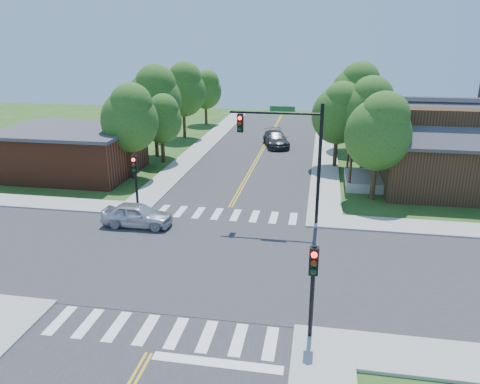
% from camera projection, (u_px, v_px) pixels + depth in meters
% --- Properties ---
extents(ground, '(100.00, 100.00, 0.00)m').
position_uv_depth(ground, '(202.00, 259.00, 23.64)').
color(ground, '#234B17').
rests_on(ground, ground).
extents(road_ns, '(10.00, 90.00, 0.04)m').
position_uv_depth(road_ns, '(202.00, 259.00, 23.63)').
color(road_ns, '#2D2D30').
rests_on(road_ns, ground).
extents(road_ew, '(90.00, 10.00, 0.04)m').
position_uv_depth(road_ew, '(202.00, 259.00, 23.63)').
color(road_ew, '#2D2D30').
rests_on(road_ew, ground).
extents(intersection_patch, '(10.20, 10.20, 0.06)m').
position_uv_depth(intersection_patch, '(202.00, 259.00, 23.64)').
color(intersection_patch, '#2D2D30').
rests_on(intersection_patch, ground).
extents(sidewalk_ne, '(40.00, 40.00, 0.14)m').
position_uv_depth(sidewalk_ne, '(454.00, 182.00, 35.78)').
color(sidewalk_ne, '#9E9B93').
rests_on(sidewalk_ne, ground).
extents(sidewalk_nw, '(40.00, 40.00, 0.14)m').
position_uv_depth(sidewalk_nw, '(72.00, 163.00, 40.97)').
color(sidewalk_nw, '#9E9B93').
rests_on(sidewalk_nw, ground).
extents(crosswalk_north, '(8.85, 2.00, 0.01)m').
position_uv_depth(crosswalk_north, '(226.00, 214.00, 29.41)').
color(crosswalk_north, white).
rests_on(crosswalk_north, ground).
extents(crosswalk_south, '(8.85, 2.00, 0.01)m').
position_uv_depth(crosswalk_south, '(161.00, 331.00, 17.84)').
color(crosswalk_south, white).
rests_on(crosswalk_south, ground).
extents(centerline, '(0.30, 90.00, 0.01)m').
position_uv_depth(centerline, '(202.00, 259.00, 23.63)').
color(centerline, gold).
rests_on(centerline, ground).
extents(stop_bar, '(4.60, 0.45, 0.09)m').
position_uv_depth(stop_bar, '(217.00, 364.00, 16.14)').
color(stop_bar, white).
rests_on(stop_bar, ground).
extents(signal_mast_ne, '(5.30, 0.42, 7.20)m').
position_uv_depth(signal_mast_ne, '(290.00, 144.00, 26.66)').
color(signal_mast_ne, black).
rests_on(signal_mast_ne, ground).
extents(signal_pole_se, '(0.34, 0.42, 3.80)m').
position_uv_depth(signal_pole_se, '(313.00, 275.00, 16.62)').
color(signal_pole_se, black).
rests_on(signal_pole_se, ground).
extents(signal_pole_nw, '(0.34, 0.42, 3.80)m').
position_uv_depth(signal_pole_nw, '(135.00, 173.00, 28.91)').
color(signal_pole_nw, black).
rests_on(signal_pole_nw, ground).
extents(house_ne, '(13.05, 8.80, 7.11)m').
position_uv_depth(house_ne, '(455.00, 145.00, 33.38)').
color(house_ne, black).
rests_on(house_ne, ground).
extents(building_nw, '(10.40, 8.40, 3.73)m').
position_uv_depth(building_nw, '(71.00, 151.00, 37.68)').
color(building_nw, brown).
rests_on(building_nw, ground).
extents(tree_e_a, '(4.36, 4.14, 7.41)m').
position_uv_depth(tree_e_a, '(380.00, 130.00, 30.65)').
color(tree_e_a, '#382314').
rests_on(tree_e_a, ground).
extents(tree_e_b, '(4.58, 4.35, 7.78)m').
position_uv_depth(tree_e_b, '(368.00, 109.00, 37.55)').
color(tree_e_b, '#382314').
rests_on(tree_e_b, ground).
extents(tree_e_c, '(5.00, 4.75, 8.50)m').
position_uv_depth(tree_e_c, '(357.00, 92.00, 44.37)').
color(tree_e_c, '#382314').
rests_on(tree_e_c, ground).
extents(tree_e_d, '(4.37, 4.16, 7.44)m').
position_uv_depth(tree_e_d, '(352.00, 89.00, 53.47)').
color(tree_e_d, '#382314').
rests_on(tree_e_d, ground).
extents(tree_w_a, '(4.38, 4.16, 7.45)m').
position_uv_depth(tree_w_a, '(130.00, 117.00, 35.48)').
color(tree_w_a, '#382314').
rests_on(tree_w_a, ground).
extents(tree_w_b, '(4.94, 4.69, 8.40)m').
position_uv_depth(tree_w_b, '(154.00, 97.00, 41.82)').
color(tree_w_b, '#382314').
rests_on(tree_w_b, ground).
extents(tree_w_c, '(4.81, 4.57, 8.18)m').
position_uv_depth(tree_w_c, '(184.00, 88.00, 49.70)').
color(tree_w_c, '#382314').
rests_on(tree_w_c, ground).
extents(tree_w_d, '(3.97, 3.77, 6.75)m').
position_uv_depth(tree_w_d, '(206.00, 89.00, 57.84)').
color(tree_w_d, '#382314').
rests_on(tree_w_d, ground).
extents(tree_house, '(4.28, 4.07, 7.28)m').
position_uv_depth(tree_house, '(339.00, 112.00, 38.40)').
color(tree_house, '#382314').
rests_on(tree_house, ground).
extents(tree_bldg, '(3.58, 3.40, 6.08)m').
position_uv_depth(tree_bldg, '(162.00, 118.00, 40.33)').
color(tree_bldg, '#382314').
rests_on(tree_bldg, ground).
extents(car_silver, '(1.68, 4.14, 1.41)m').
position_uv_depth(car_silver, '(137.00, 215.00, 27.47)').
color(car_silver, silver).
rests_on(car_silver, ground).
extents(car_dgrey, '(4.79, 6.27, 1.50)m').
position_uv_depth(car_dgrey, '(276.00, 139.00, 47.17)').
color(car_dgrey, '#2F3135').
rests_on(car_dgrey, ground).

